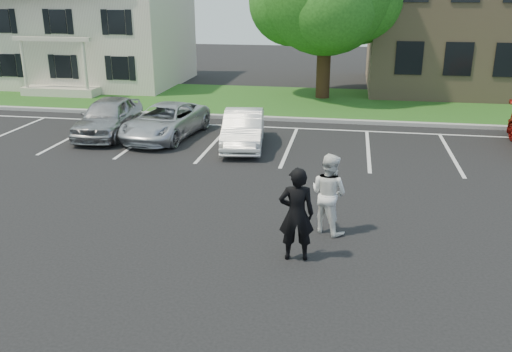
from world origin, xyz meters
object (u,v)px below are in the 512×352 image
Objects in this scene: house at (93,17)px; car_silver_minivan at (165,121)px; man_black_suit at (296,214)px; car_white_sedan at (243,129)px; man_white_shirt at (329,193)px; car_silver_west at (109,117)px.

house is 2.26× the size of car_silver_minivan.
house reaches higher than car_silver_minivan.
car_white_sedan is at bearing -79.93° from man_black_suit.
man_black_suit is 8.69m from car_white_sedan.
car_white_sedan is (-3.34, 6.75, -0.30)m from man_white_shirt.
man_black_suit reaches higher than car_silver_minivan.
house reaches higher than man_white_shirt.
man_black_suit is at bearing -51.44° from car_silver_west.
man_white_shirt is at bearing -41.81° from car_silver_minivan.
house is 5.10× the size of man_black_suit.
car_silver_minivan is at bearing -2.36° from car_silver_west.
man_black_suit is at bearing -55.47° from house.
house is at bearing 125.14° from car_white_sedan.
man_white_shirt is (14.71, -19.03, -2.88)m from house.
house is at bearing -18.93° from man_white_shirt.
man_black_suit is 0.47× the size of car_silver_west.
car_silver_west is (-8.77, 7.43, -0.22)m from man_white_shirt.
car_white_sedan is at bearing -30.29° from man_white_shirt.
man_black_suit is at bearing -79.19° from car_white_sedan.
car_silver_west is (-8.18, 8.92, -0.28)m from man_black_suit.
man_white_shirt is 0.42× the size of car_silver_minivan.
man_white_shirt is at bearing -71.31° from car_white_sedan.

